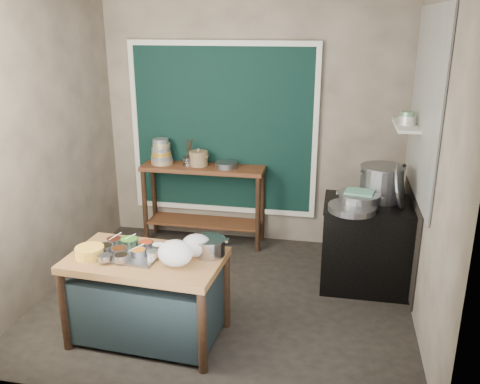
% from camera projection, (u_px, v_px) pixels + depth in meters
% --- Properties ---
extents(floor, '(3.50, 3.00, 0.02)m').
position_uv_depth(floor, '(225.00, 299.00, 4.95)').
color(floor, '#2A2520').
rests_on(floor, ground).
extents(back_wall, '(3.50, 0.02, 2.80)m').
position_uv_depth(back_wall, '(253.00, 126.00, 5.90)').
color(back_wall, gray).
rests_on(back_wall, floor).
extents(left_wall, '(0.02, 3.00, 2.80)m').
position_uv_depth(left_wall, '(43.00, 150.00, 4.82)').
color(left_wall, gray).
rests_on(left_wall, floor).
extents(right_wall, '(0.02, 3.00, 2.80)m').
position_uv_depth(right_wall, '(432.00, 169.00, 4.18)').
color(right_wall, gray).
rests_on(right_wall, floor).
extents(curtain_panel, '(2.10, 0.02, 1.90)m').
position_uv_depth(curtain_panel, '(223.00, 130.00, 5.95)').
color(curtain_panel, black).
rests_on(curtain_panel, back_wall).
extents(curtain_frame, '(2.22, 0.03, 2.02)m').
position_uv_depth(curtain_frame, '(223.00, 130.00, 5.94)').
color(curtain_frame, beige).
rests_on(curtain_frame, back_wall).
extents(tile_panel, '(0.02, 1.70, 1.70)m').
position_uv_depth(tile_panel, '(425.00, 104.00, 4.55)').
color(tile_panel, '#B2B2AA').
rests_on(tile_panel, right_wall).
extents(soot_patch, '(0.01, 1.30, 1.30)m').
position_uv_depth(soot_patch, '(411.00, 220.00, 5.01)').
color(soot_patch, black).
rests_on(soot_patch, right_wall).
extents(wall_shelf, '(0.22, 0.70, 0.03)m').
position_uv_depth(wall_shelf, '(406.00, 125.00, 4.93)').
color(wall_shelf, beige).
rests_on(wall_shelf, right_wall).
extents(prep_table, '(1.29, 0.80, 0.75)m').
position_uv_depth(prep_table, '(148.00, 298.00, 4.22)').
color(prep_table, brown).
rests_on(prep_table, floor).
extents(back_counter, '(1.45, 0.40, 0.95)m').
position_uv_depth(back_counter, '(204.00, 204.00, 6.09)').
color(back_counter, '#502B16').
rests_on(back_counter, floor).
extents(stove_block, '(0.90, 0.68, 0.85)m').
position_uv_depth(stove_block, '(368.00, 246.00, 5.07)').
color(stove_block, black).
rests_on(stove_block, floor).
extents(stove_top, '(0.92, 0.69, 0.03)m').
position_uv_depth(stove_top, '(372.00, 205.00, 4.93)').
color(stove_top, black).
rests_on(stove_top, stove_block).
extents(condiment_tray, '(0.55, 0.42, 0.02)m').
position_uv_depth(condiment_tray, '(129.00, 254.00, 4.13)').
color(condiment_tray, gray).
rests_on(condiment_tray, prep_table).
extents(condiment_bowls, '(0.54, 0.43, 0.06)m').
position_uv_depth(condiment_bowls, '(127.00, 248.00, 4.14)').
color(condiment_bowls, gray).
rests_on(condiment_bowls, condiment_tray).
extents(yellow_basin, '(0.29, 0.29, 0.09)m').
position_uv_depth(yellow_basin, '(90.00, 252.00, 4.08)').
color(yellow_basin, gold).
rests_on(yellow_basin, prep_table).
extents(saucepan, '(0.33, 0.33, 0.15)m').
position_uv_depth(saucepan, '(210.00, 247.00, 4.11)').
color(saucepan, gray).
rests_on(saucepan, prep_table).
extents(plastic_bag_a, '(0.35, 0.33, 0.21)m').
position_uv_depth(plastic_bag_a, '(175.00, 253.00, 3.93)').
color(plastic_bag_a, white).
rests_on(plastic_bag_a, prep_table).
extents(plastic_bag_b, '(0.26, 0.22, 0.18)m').
position_uv_depth(plastic_bag_b, '(197.00, 245.00, 4.09)').
color(plastic_bag_b, white).
rests_on(plastic_bag_b, prep_table).
extents(bowl_stack, '(0.26, 0.26, 0.30)m').
position_uv_depth(bowl_stack, '(162.00, 153.00, 6.01)').
color(bowl_stack, tan).
rests_on(bowl_stack, back_counter).
extents(utensil_cup, '(0.21, 0.21, 0.10)m').
position_uv_depth(utensil_cup, '(189.00, 161.00, 5.96)').
color(utensil_cup, gray).
rests_on(utensil_cup, back_counter).
extents(ceramic_crock, '(0.30, 0.30, 0.15)m').
position_uv_depth(ceramic_crock, '(199.00, 159.00, 5.93)').
color(ceramic_crock, olive).
rests_on(ceramic_crock, back_counter).
extents(wide_bowl, '(0.28, 0.28, 0.06)m').
position_uv_depth(wide_bowl, '(226.00, 165.00, 5.87)').
color(wide_bowl, gray).
rests_on(wide_bowl, back_counter).
extents(stock_pot, '(0.59, 0.59, 0.35)m').
position_uv_depth(stock_pot, '(381.00, 183.00, 4.98)').
color(stock_pot, gray).
rests_on(stock_pot, stove_top).
extents(pot_lid, '(0.20, 0.44, 0.42)m').
position_uv_depth(pot_lid, '(400.00, 186.00, 4.76)').
color(pot_lid, gray).
rests_on(pot_lid, stove_top).
extents(steamer, '(0.48, 0.48, 0.13)m').
position_uv_depth(steamer, '(359.00, 200.00, 4.83)').
color(steamer, gray).
rests_on(steamer, stove_top).
extents(green_cloth, '(0.30, 0.25, 0.02)m').
position_uv_depth(green_cloth, '(360.00, 192.00, 4.80)').
color(green_cloth, '#5B9585').
rests_on(green_cloth, steamer).
extents(shallow_pan, '(0.53, 0.53, 0.06)m').
position_uv_depth(shallow_pan, '(352.00, 208.00, 4.72)').
color(shallow_pan, gray).
rests_on(shallow_pan, stove_top).
extents(shelf_bowl_stack, '(0.16, 0.16, 0.12)m').
position_uv_depth(shelf_bowl_stack, '(408.00, 119.00, 4.86)').
color(shelf_bowl_stack, silver).
rests_on(shelf_bowl_stack, wall_shelf).
extents(shelf_bowl_green, '(0.14, 0.14, 0.04)m').
position_uv_depth(shelf_bowl_green, '(405.00, 118.00, 5.09)').
color(shelf_bowl_green, gray).
rests_on(shelf_bowl_green, wall_shelf).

